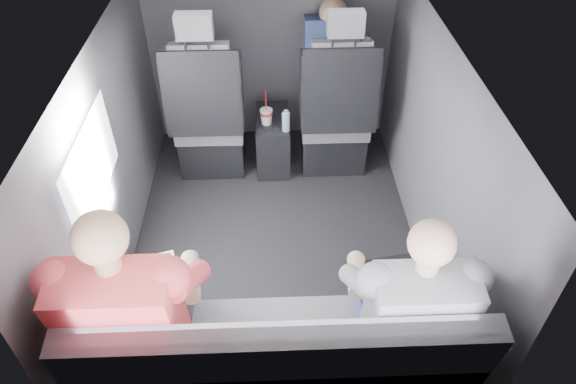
{
  "coord_description": "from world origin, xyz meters",
  "views": [
    {
      "loc": [
        -0.01,
        -2.29,
        2.43
      ],
      "look_at": [
        0.08,
        -0.05,
        0.49
      ],
      "focal_mm": 32.0,
      "sensor_mm": 36.0,
      "label": 1
    }
  ],
  "objects_px": {
    "center_console": "(273,140)",
    "laptop_white": "(140,279)",
    "passenger_rear_right": "(405,306)",
    "passenger_front_right": "(331,59)",
    "rear_bench": "(280,369)",
    "water_bottle": "(286,121)",
    "front_seat_left": "(210,122)",
    "front_seat_right": "(335,119)",
    "soda_cup": "(266,116)",
    "passenger_rear_left": "(137,310)",
    "laptop_black": "(401,279)"
  },
  "relations": [
    {
      "from": "rear_bench",
      "to": "laptop_white",
      "type": "relative_size",
      "value": 4.36
    },
    {
      "from": "rear_bench",
      "to": "water_bottle",
      "type": "relative_size",
      "value": 10.04
    },
    {
      "from": "water_bottle",
      "to": "passenger_front_right",
      "type": "relative_size",
      "value": 0.21
    },
    {
      "from": "passenger_rear_left",
      "to": "passenger_front_right",
      "type": "height_order",
      "value": "passenger_rear_left"
    },
    {
      "from": "front_seat_right",
      "to": "passenger_rear_right",
      "type": "bearing_deg",
      "value": -87.09
    },
    {
      "from": "center_console",
      "to": "water_bottle",
      "type": "height_order",
      "value": "water_bottle"
    },
    {
      "from": "passenger_rear_left",
      "to": "passenger_front_right",
      "type": "bearing_deg",
      "value": 63.71
    },
    {
      "from": "center_console",
      "to": "laptop_white",
      "type": "xyz_separation_m",
      "value": [
        -0.62,
        -1.66,
        0.43
      ]
    },
    {
      "from": "front_seat_right",
      "to": "rear_bench",
      "type": "bearing_deg",
      "value": -103.31
    },
    {
      "from": "front_seat_left",
      "to": "passenger_rear_left",
      "type": "xyz_separation_m",
      "value": [
        -0.14,
        -1.81,
        0.25
      ]
    },
    {
      "from": "soda_cup",
      "to": "passenger_rear_left",
      "type": "bearing_deg",
      "value": -107.37
    },
    {
      "from": "laptop_white",
      "to": "passenger_rear_left",
      "type": "height_order",
      "value": "passenger_rear_left"
    },
    {
      "from": "rear_bench",
      "to": "water_bottle",
      "type": "bearing_deg",
      "value": 86.99
    },
    {
      "from": "water_bottle",
      "to": "passenger_rear_right",
      "type": "relative_size",
      "value": 0.13
    },
    {
      "from": "center_console",
      "to": "water_bottle",
      "type": "xyz_separation_m",
      "value": [
        0.09,
        -0.16,
        0.27
      ]
    },
    {
      "from": "center_console",
      "to": "passenger_rear_left",
      "type": "bearing_deg",
      "value": -107.77
    },
    {
      "from": "front_seat_left",
      "to": "rear_bench",
      "type": "xyz_separation_m",
      "value": [
        0.45,
        -1.9,
        -0.09
      ]
    },
    {
      "from": "laptop_black",
      "to": "front_seat_right",
      "type": "bearing_deg",
      "value": 93.57
    },
    {
      "from": "front_seat_right",
      "to": "center_console",
      "type": "bearing_deg",
      "value": 174.93
    },
    {
      "from": "laptop_black",
      "to": "center_console",
      "type": "bearing_deg",
      "value": 107.96
    },
    {
      "from": "front_seat_right",
      "to": "passenger_rear_right",
      "type": "xyz_separation_m",
      "value": [
        0.09,
        -1.81,
        0.22
      ]
    },
    {
      "from": "center_console",
      "to": "passenger_front_right",
      "type": "xyz_separation_m",
      "value": [
        0.43,
        0.22,
        0.54
      ]
    },
    {
      "from": "passenger_rear_right",
      "to": "passenger_front_right",
      "type": "distance_m",
      "value": 2.07
    },
    {
      "from": "rear_bench",
      "to": "passenger_rear_left",
      "type": "height_order",
      "value": "passenger_rear_left"
    },
    {
      "from": "water_bottle",
      "to": "laptop_black",
      "type": "relative_size",
      "value": 0.43
    },
    {
      "from": "center_console",
      "to": "laptop_black",
      "type": "xyz_separation_m",
      "value": [
        0.55,
        -1.71,
        0.43
      ]
    },
    {
      "from": "center_console",
      "to": "passenger_rear_right",
      "type": "distance_m",
      "value": 1.97
    },
    {
      "from": "laptop_white",
      "to": "passenger_rear_right",
      "type": "distance_m",
      "value": 1.17
    },
    {
      "from": "water_bottle",
      "to": "rear_bench",
      "type": "bearing_deg",
      "value": -93.01
    },
    {
      "from": "front_seat_right",
      "to": "water_bottle",
      "type": "height_order",
      "value": "front_seat_right"
    },
    {
      "from": "passenger_rear_left",
      "to": "passenger_front_right",
      "type": "relative_size",
      "value": 1.73
    },
    {
      "from": "front_seat_right",
      "to": "passenger_rear_right",
      "type": "height_order",
      "value": "front_seat_right"
    },
    {
      "from": "front_seat_right",
      "to": "passenger_rear_left",
      "type": "xyz_separation_m",
      "value": [
        -1.04,
        -1.81,
        0.25
      ]
    },
    {
      "from": "passenger_rear_right",
      "to": "laptop_white",
      "type": "bearing_deg",
      "value": 170.94
    },
    {
      "from": "water_bottle",
      "to": "front_seat_left",
      "type": "bearing_deg",
      "value": 167.36
    },
    {
      "from": "rear_bench",
      "to": "water_bottle",
      "type": "height_order",
      "value": "rear_bench"
    },
    {
      "from": "rear_bench",
      "to": "soda_cup",
      "type": "distance_m",
      "value": 1.86
    },
    {
      "from": "rear_bench",
      "to": "passenger_front_right",
      "type": "distance_m",
      "value": 2.24
    },
    {
      "from": "passenger_front_right",
      "to": "front_seat_left",
      "type": "bearing_deg",
      "value": -163.63
    },
    {
      "from": "center_console",
      "to": "laptop_white",
      "type": "height_order",
      "value": "laptop_white"
    },
    {
      "from": "front_seat_left",
      "to": "center_console",
      "type": "relative_size",
      "value": 2.64
    },
    {
      "from": "rear_bench",
      "to": "front_seat_right",
      "type": "bearing_deg",
      "value": 76.69
    },
    {
      "from": "rear_bench",
      "to": "laptop_black",
      "type": "bearing_deg",
      "value": 22.74
    },
    {
      "from": "passenger_front_right",
      "to": "water_bottle",
      "type": "bearing_deg",
      "value": -131.38
    },
    {
      "from": "water_bottle",
      "to": "passenger_front_right",
      "type": "height_order",
      "value": "passenger_front_right"
    },
    {
      "from": "laptop_black",
      "to": "passenger_front_right",
      "type": "relative_size",
      "value": 0.49
    },
    {
      "from": "center_console",
      "to": "rear_bench",
      "type": "height_order",
      "value": "rear_bench"
    },
    {
      "from": "passenger_rear_left",
      "to": "front_seat_left",
      "type": "bearing_deg",
      "value": 85.5
    },
    {
      "from": "water_bottle",
      "to": "laptop_white",
      "type": "bearing_deg",
      "value": -115.39
    },
    {
      "from": "front_seat_left",
      "to": "laptop_white",
      "type": "xyz_separation_m",
      "value": [
        -0.17,
        -1.62,
        0.23
      ]
    }
  ]
}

